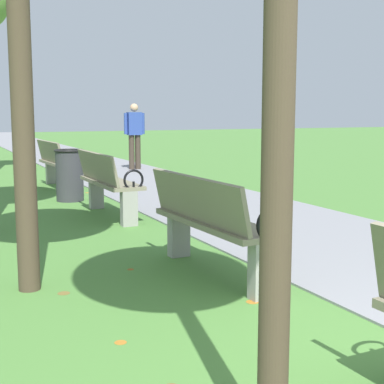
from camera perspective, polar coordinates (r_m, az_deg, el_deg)
The scene contains 7 objects.
paved_walkway at distance 19.84m, azimuth -13.14°, elevation 3.69°, with size 2.61×44.00×0.02m, color gray.
park_bench_2 at distance 5.01m, azimuth 1.82°, elevation -3.01°, with size 0.54×1.62×0.90m.
park_bench_3 at distance 7.93m, azimuth -8.48°, elevation 1.00°, with size 0.49×1.61×0.90m.
park_bench_4 at distance 11.11m, azimuth -13.31°, elevation 2.87°, with size 0.54×1.62×0.90m.
pedestrian_walking at distance 14.26m, azimuth -5.77°, elevation 5.93°, with size 0.53×0.23×1.62m.
trash_bin at distance 9.47m, azimuth -12.14°, elevation 1.68°, with size 0.48×0.48×0.84m.
scattered_leaves at distance 6.15m, azimuth -0.33°, elevation -5.47°, with size 4.42×11.42×0.02m.
Camera 1 is at (-2.72, -1.37, 1.45)m, focal length 53.35 mm.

